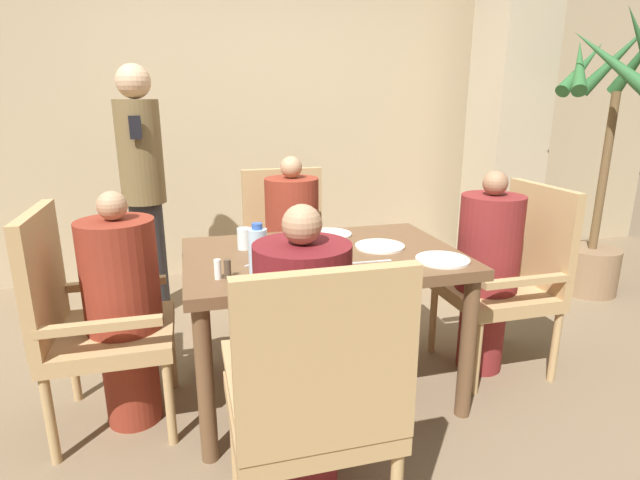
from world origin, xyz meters
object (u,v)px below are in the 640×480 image
chair_near_corner (315,397)px  plate_main_left (380,246)px  glass_tall_near (244,239)px  glass_tall_mid (293,271)px  diner_in_right_chair (487,271)px  potted_palm (601,185)px  diner_in_far_chair (292,245)px  water_bottle (258,254)px  diner_in_left_chair (124,308)px  plate_main_right (329,234)px  chair_left_side (87,316)px  standing_host (143,186)px  teacup_with_saucer (314,259)px  chair_far_side (288,245)px  bowl_small (303,240)px  chair_right_side (511,273)px  diner_in_near_chair (303,361)px  plate_dessert_center (443,260)px

chair_near_corner → plate_main_left: bearing=57.2°
glass_tall_near → glass_tall_mid: same height
diner_in_right_chair → potted_palm: 1.65m
diner_in_far_chair → water_bottle: 1.08m
diner_in_left_chair → plate_main_right: bearing=16.0°
water_bottle → chair_left_side: bearing=156.8°
standing_host → glass_tall_near: (0.52, -1.10, -0.10)m
diner_in_far_chair → glass_tall_mid: (-0.22, -1.05, 0.21)m
chair_near_corner → teacup_with_saucer: chair_near_corner is taller
plate_main_right → plate_main_left: bearing=-57.5°
plate_main_right → diner_in_far_chair: bearing=106.2°
diner_in_right_chair → glass_tall_near: bearing=172.8°
chair_far_side → diner_in_far_chair: (-0.00, -0.15, 0.04)m
plate_main_right → glass_tall_mid: 0.73m
diner_in_far_chair → teacup_with_saucer: 0.88m
bowl_small → chair_left_side: bearing=-171.5°
bowl_small → teacup_with_saucer: bearing=-94.2°
diner_in_far_chair → glass_tall_mid: size_ratio=10.88×
chair_right_side → plate_main_left: chair_right_side is taller
standing_host → teacup_with_saucer: 1.63m
standing_host → glass_tall_near: 1.22m
plate_main_left → water_bottle: (-0.64, -0.31, 0.10)m
chair_near_corner → standing_host: bearing=106.3°
standing_host → plate_main_left: bearing=-47.0°
chair_right_side → potted_palm: (1.27, 0.78, 0.29)m
chair_left_side → water_bottle: (0.70, -0.30, 0.31)m
glass_tall_near → chair_near_corner: bearing=-84.8°
diner_in_far_chair → plate_main_left: 0.76m
chair_near_corner → diner_in_right_chair: bearing=36.1°
chair_near_corner → teacup_with_saucer: 0.73m
glass_tall_near → plate_main_right: bearing=16.0°
diner_in_far_chair → chair_near_corner: size_ratio=1.11×
glass_tall_near → diner_in_left_chair: bearing=-164.1°
plate_main_left → glass_tall_mid: size_ratio=2.35×
standing_host → teacup_with_saucer: bearing=-61.1°
diner_in_far_chair → plate_main_left: bearing=-66.6°
glass_tall_mid → plate_main_left: bearing=36.1°
plate_main_left → chair_near_corner: bearing=-122.8°
chair_right_side → plate_main_left: size_ratio=4.17×
chair_right_side → plate_main_left: bearing=179.2°
diner_in_right_chair → diner_in_near_chair: bearing=-149.1°
plate_main_right → standing_host: bearing=135.5°
chair_left_side → chair_near_corner: bearing=-46.7°
chair_near_corner → water_bottle: (-0.09, 0.54, 0.31)m
diner_in_right_chair → teacup_with_saucer: diner_in_right_chair is taller
plate_dessert_center → water_bottle: 0.84m
chair_right_side → chair_near_corner: size_ratio=1.00×
diner_in_near_chair → teacup_with_saucer: size_ratio=8.61×
diner_in_right_chair → bowl_small: bearing=171.2°
plate_main_right → glass_tall_mid: size_ratio=2.35×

